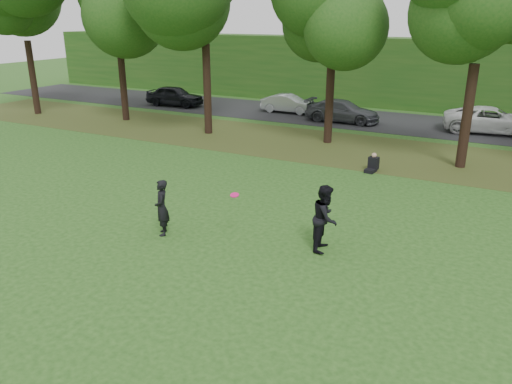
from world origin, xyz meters
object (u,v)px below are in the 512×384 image
frisbee (234,195)px  seated_person (373,165)px  player_right (325,218)px  player_left (162,208)px

frisbee → seated_person: frisbee is taller
frisbee → player_right: bearing=15.1°
player_left → frisbee: player_left is taller
seated_person → frisbee: bearing=-93.1°
frisbee → seated_person: (1.84, 9.12, -1.19)m
player_left → frisbee: 2.43m
player_left → player_right: size_ratio=0.90×
player_right → player_left: bearing=98.7°
player_right → frisbee: size_ratio=6.39×
player_left → seated_person: (4.11, 9.77, -0.59)m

